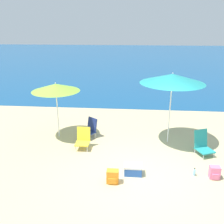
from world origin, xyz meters
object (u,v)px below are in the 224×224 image
Objects in this scene: water_bottle at (194,173)px; cooler_box at (133,169)px; beach_chair_yellow at (83,139)px; backpack_pink at (215,173)px; beach_umbrella_lime at (56,88)px; beach_chair_navy at (90,128)px; beach_chair_teal at (203,144)px; beach_umbrella_teal at (172,79)px; backpack_orange at (113,177)px.

cooler_box is at bearing -177.34° from water_bottle.
beach_chair_yellow is 1.95× the size of backpack_pink.
beach_umbrella_lime is 5.07m from water_bottle.
beach_chair_navy is (1.12, 0.04, -1.47)m from beach_umbrella_lime.
backpack_pink is at bearing -113.92° from beach_chair_teal.
beach_chair_yellow is at bearing 157.73° from water_bottle.
beach_chair_navy reaches higher than backpack_pink.
beach_chair_yellow is at bearing 155.41° from beach_chair_teal.
beach_chair_teal reaches higher than water_bottle.
beach_chair_teal reaches higher than backpack_pink.
beach_umbrella_teal reaches higher than beach_chair_navy.
beach_chair_teal is at bearing -37.14° from beach_umbrella_teal.
beach_umbrella_lime is 5.62× the size of backpack_orange.
beach_chair_teal is 2.51m from cooler_box.
water_bottle is (3.16, -2.15, -0.24)m from beach_chair_navy.
beach_umbrella_lime is at bearing 140.59° from cooler_box.
beach_umbrella_teal reaches higher than beach_chair_teal.
beach_umbrella_lime is 2.84× the size of beach_chair_navy.
backpack_orange is at bearing -139.76° from cooler_box.
beach_chair_teal is 3.40× the size of water_bottle.
backpack_pink is at bearing -65.25° from beach_umbrella_teal.
beach_umbrella_teal is 2.93m from water_bottle.
backpack_orange is at bearing -169.61° from beach_chair_teal.
beach_chair_yellow is 0.89× the size of beach_chair_teal.
beach_umbrella_lime reaches higher than water_bottle.
beach_chair_navy is at bearing 145.73° from water_bottle.
water_bottle is (-0.49, 0.08, -0.08)m from backpack_pink.
water_bottle is (0.46, -1.99, -2.11)m from beach_umbrella_teal.
backpack_pink reaches higher than water_bottle.
beach_umbrella_teal is 6.83× the size of backpack_orange.
backpack_pink is (2.62, 0.43, -0.00)m from backpack_orange.
cooler_box is (0.51, 0.43, -0.03)m from backpack_orange.
backpack_pink is at bearing 6.64° from beach_chair_navy.
beach_chair_navy is (-2.69, 0.16, -1.87)m from beach_umbrella_teal.
beach_chair_teal is at bearing -10.11° from beach_umbrella_lime.
beach_umbrella_lime is 3.82m from cooler_box.
backpack_pink is (3.73, -1.41, -0.15)m from beach_chair_yellow.
beach_chair_teal is 3.76m from beach_chair_navy.
backpack_pink reaches higher than cooler_box.
beach_chair_navy is at bearing 148.55° from backpack_pink.
beach_chair_teal is (3.74, -0.07, 0.01)m from beach_chair_yellow.
beach_umbrella_lime reaches higher than cooler_box.
backpack_orange is (-2.63, -1.76, -0.15)m from beach_chair_teal.
cooler_box reaches higher than water_bottle.
backpack_pink is (-0.01, -1.34, -0.16)m from beach_chair_teal.
beach_umbrella_teal is 1.21× the size of beach_umbrella_lime.
beach_chair_yellow is at bearing 159.34° from backpack_pink.
beach_chair_navy is 3.16× the size of water_bottle.
beach_chair_navy is at bearing 124.65° from cooler_box.
backpack_pink is at bearing -9.18° from water_bottle.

